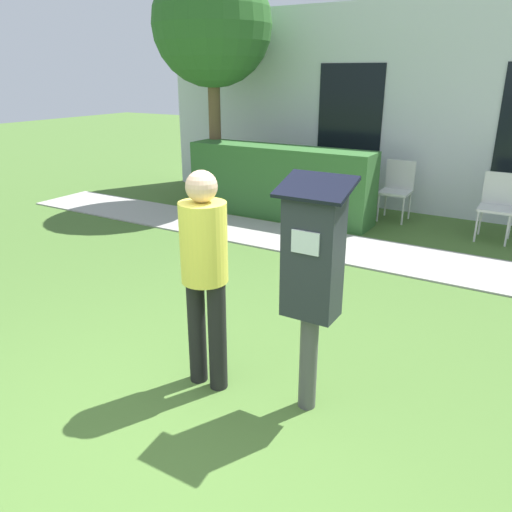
{
  "coord_description": "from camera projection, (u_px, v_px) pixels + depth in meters",
  "views": [
    {
      "loc": [
        1.63,
        -1.76,
        2.16
      ],
      "look_at": [
        0.09,
        0.83,
        1.05
      ],
      "focal_mm": 35.0,
      "sensor_mm": 36.0,
      "label": 1
    }
  ],
  "objects": [
    {
      "name": "sidewalk",
      "position": [
        383.0,
        255.0,
        6.25
      ],
      "size": [
        12.0,
        1.1,
        0.02
      ],
      "color": "#A3A099",
      "rests_on": "ground"
    },
    {
      "name": "outdoor_chair_left",
      "position": [
        397.0,
        185.0,
        7.65
      ],
      "size": [
        0.44,
        0.44,
        0.9
      ],
      "rotation": [
        0.0,
        0.0,
        0.05
      ],
      "color": "silver",
      "rests_on": "ground"
    },
    {
      "name": "outdoor_chair_middle",
      "position": [
        498.0,
        201.0,
        6.72
      ],
      "size": [
        0.44,
        0.44,
        0.9
      ],
      "rotation": [
        0.0,
        0.0,
        -0.13
      ],
      "color": "silver",
      "rests_on": "ground"
    },
    {
      "name": "tree",
      "position": [
        212.0,
        26.0,
        7.85
      ],
      "size": [
        1.9,
        1.9,
        3.82
      ],
      "color": "brown",
      "rests_on": "ground"
    },
    {
      "name": "building_facade",
      "position": [
        440.0,
        112.0,
        7.62
      ],
      "size": [
        10.0,
        0.26,
        3.2
      ],
      "color": "silver",
      "rests_on": "ground"
    },
    {
      "name": "hedge_row",
      "position": [
        279.0,
        182.0,
        7.78
      ],
      "size": [
        2.98,
        0.6,
        1.1
      ],
      "color": "#33662D",
      "rests_on": "ground"
    },
    {
      "name": "ground_plane",
      "position": [
        171.0,
        461.0,
        2.95
      ],
      "size": [
        40.0,
        40.0,
        0.0
      ],
      "primitive_type": "plane",
      "color": "#476B2D"
    },
    {
      "name": "person_standing",
      "position": [
        204.0,
        266.0,
        3.38
      ],
      "size": [
        0.32,
        0.32,
        1.58
      ],
      "rotation": [
        0.0,
        0.0,
        -0.46
      ],
      "color": "black",
      "rests_on": "ground"
    },
    {
      "name": "parking_meter",
      "position": [
        312.0,
        268.0,
        3.09
      ],
      "size": [
        0.44,
        0.31,
        1.59
      ],
      "color": "#4C4C4C",
      "rests_on": "ground"
    }
  ]
}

